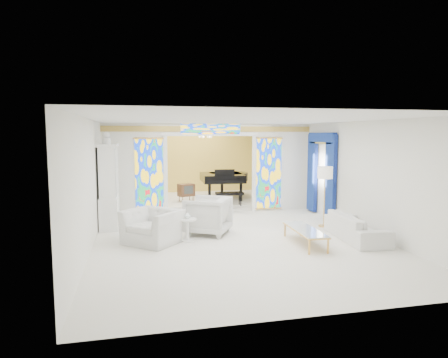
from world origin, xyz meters
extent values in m
plane|color=silver|center=(0.00, 0.00, 0.00)|extent=(12.00, 12.00, 0.00)
cube|color=white|center=(0.00, 0.00, 3.00)|extent=(7.00, 12.00, 0.02)
cube|color=silver|center=(0.00, 6.00, 1.50)|extent=(7.00, 0.02, 3.00)
cube|color=silver|center=(0.00, -6.00, 1.50)|extent=(7.00, 0.02, 3.00)
cube|color=silver|center=(-3.50, 0.00, 1.50)|extent=(0.02, 12.00, 3.00)
cube|color=silver|center=(3.50, 0.00, 1.50)|extent=(0.02, 12.00, 3.00)
cube|color=silver|center=(-2.50, 2.00, 1.50)|extent=(2.00, 0.18, 3.00)
cube|color=silver|center=(2.50, 2.00, 1.50)|extent=(2.00, 0.18, 3.00)
cube|color=silver|center=(0.00, 2.00, 2.80)|extent=(3.00, 0.18, 0.40)
cube|color=white|center=(-1.50, 1.90, 1.30)|extent=(0.12, 0.06, 2.60)
cube|color=white|center=(1.50, 1.90, 1.30)|extent=(0.12, 0.06, 2.60)
cube|color=white|center=(0.00, 1.90, 2.65)|extent=(3.24, 0.06, 0.12)
cube|color=gold|center=(0.00, 1.90, 2.82)|extent=(7.00, 0.05, 0.18)
cube|color=gold|center=(-2.03, 1.89, 1.30)|extent=(0.90, 0.04, 2.40)
cube|color=gold|center=(2.03, 1.89, 1.30)|extent=(0.90, 0.04, 2.40)
cube|color=gold|center=(0.00, 1.89, 2.82)|extent=(2.00, 0.04, 0.34)
cube|color=silver|center=(0.00, 4.10, 0.09)|extent=(6.80, 3.80, 0.18)
cube|color=#E2C54E|center=(0.00, 5.88, 1.50)|extent=(6.70, 0.10, 2.90)
cylinder|color=gold|center=(0.20, 4.00, 2.55)|extent=(0.48, 0.48, 0.30)
cube|color=navy|center=(3.40, 0.05, 1.35)|extent=(0.12, 0.55, 2.60)
cube|color=navy|center=(3.40, 1.35, 1.35)|extent=(0.12, 0.55, 2.60)
cube|color=navy|center=(3.40, 0.70, 2.55)|extent=(0.14, 1.70, 0.30)
cube|color=gold|center=(3.40, 0.70, 2.38)|extent=(0.12, 1.50, 0.06)
cube|color=white|center=(-3.22, 0.60, 0.45)|extent=(0.50, 1.40, 0.90)
cube|color=white|center=(-3.22, 0.60, 1.60)|extent=(0.44, 1.30, 1.40)
cube|color=white|center=(-2.99, 0.60, 1.60)|extent=(0.01, 1.20, 1.30)
cube|color=white|center=(-3.22, 0.60, 2.34)|extent=(0.56, 1.46, 0.08)
cylinder|color=white|center=(-3.22, 0.25, 2.46)|extent=(0.22, 0.22, 0.16)
sphere|color=white|center=(-3.22, 0.25, 2.62)|extent=(0.20, 0.20, 0.20)
imported|color=silver|center=(-2.09, -1.45, 0.41)|extent=(1.66, 1.65, 0.81)
imported|color=silver|center=(-0.61, -0.85, 0.50)|extent=(1.47, 1.46, 1.00)
imported|color=white|center=(2.95, -2.23, 0.32)|extent=(1.04, 2.24, 0.64)
cylinder|color=white|center=(-1.24, -1.47, 0.55)|extent=(0.56, 0.56, 0.03)
cylinder|color=white|center=(-1.24, -1.47, 0.28)|extent=(0.09, 0.09, 0.53)
cylinder|color=white|center=(-1.24, -1.47, 0.01)|extent=(0.37, 0.37, 0.03)
imported|color=silver|center=(-1.24, -1.47, 0.65)|extent=(0.20, 0.20, 0.17)
cube|color=white|center=(1.49, -2.39, 0.37)|extent=(0.58, 1.73, 0.04)
cube|color=gold|center=(1.49, -2.39, 0.35)|extent=(0.61, 1.76, 0.03)
cube|color=gold|center=(1.23, -3.19, 0.18)|extent=(0.04, 0.04, 0.35)
cube|color=gold|center=(1.67, -3.21, 0.18)|extent=(0.04, 0.04, 0.35)
cube|color=gold|center=(1.30, -1.57, 0.18)|extent=(0.04, 0.04, 0.35)
cube|color=gold|center=(1.74, -1.59, 0.18)|extent=(0.04, 0.04, 0.35)
cylinder|color=gold|center=(2.80, -0.76, 0.02)|extent=(0.31, 0.31, 0.03)
cylinder|color=gold|center=(2.80, -0.76, 0.79)|extent=(0.03, 0.03, 1.58)
cylinder|color=silver|center=(2.80, -0.76, 1.56)|extent=(0.45, 0.45, 0.34)
cube|color=black|center=(0.79, 3.76, 0.99)|extent=(1.63, 1.73, 0.30)
cylinder|color=black|center=(1.12, 4.11, 0.99)|extent=(1.61, 1.61, 0.30)
cube|color=black|center=(0.74, 2.80, 0.95)|extent=(1.45, 0.39, 0.11)
cube|color=silver|center=(0.73, 2.72, 0.97)|extent=(1.34, 0.17, 0.03)
cube|color=black|center=(0.76, 3.17, 1.22)|extent=(0.75, 0.07, 0.27)
cube|color=black|center=(0.70, 2.16, 0.61)|extent=(0.98, 0.42, 0.09)
cylinder|color=black|center=(0.16, 3.04, 0.51)|extent=(0.11, 0.11, 0.66)
cylinder|color=black|center=(1.33, 2.98, 0.51)|extent=(0.11, 0.11, 0.66)
cylinder|color=black|center=(0.93, 4.39, 0.51)|extent=(0.11, 0.11, 0.66)
cube|color=brown|center=(-0.65, 3.38, 0.60)|extent=(0.66, 0.55, 0.45)
cube|color=#383E3B|center=(-0.59, 3.20, 0.63)|extent=(0.34, 0.14, 0.29)
cone|color=brown|center=(-0.81, 3.18, 0.28)|extent=(0.04, 0.04, 0.20)
cone|color=brown|center=(-0.40, 3.33, 0.28)|extent=(0.04, 0.04, 0.20)
cone|color=brown|center=(-0.90, 3.43, 0.28)|extent=(0.04, 0.04, 0.20)
cone|color=brown|center=(-0.50, 3.58, 0.28)|extent=(0.04, 0.04, 0.20)
camera|label=1|loc=(-2.48, -11.13, 2.65)|focal=32.00mm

